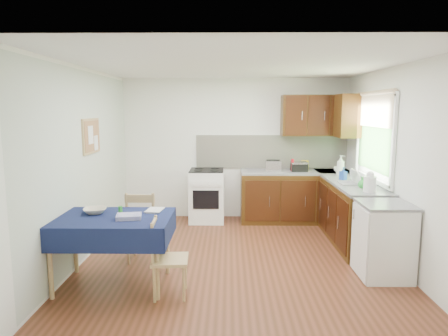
{
  "coord_description": "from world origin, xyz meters",
  "views": [
    {
      "loc": [
        -0.12,
        -5.06,
        1.96
      ],
      "look_at": [
        -0.18,
        0.28,
        1.17
      ],
      "focal_mm": 32.0,
      "sensor_mm": 36.0,
      "label": 1
    }
  ],
  "objects_px": {
    "toaster": "(273,166)",
    "sandwich_press": "(299,167)",
    "dining_table": "(112,226)",
    "chair_far": "(143,224)",
    "chair_near": "(166,256)",
    "kettle": "(370,183)",
    "dish_rack": "(355,182)"
  },
  "relations": [
    {
      "from": "toaster",
      "to": "sandwich_press",
      "type": "xyz_separation_m",
      "value": [
        0.45,
        0.03,
        -0.02
      ]
    },
    {
      "from": "dining_table",
      "to": "chair_far",
      "type": "bearing_deg",
      "value": 78.58
    },
    {
      "from": "chair_near",
      "to": "sandwich_press",
      "type": "height_order",
      "value": "sandwich_press"
    },
    {
      "from": "kettle",
      "to": "chair_near",
      "type": "bearing_deg",
      "value": -156.08
    },
    {
      "from": "toaster",
      "to": "sandwich_press",
      "type": "bearing_deg",
      "value": -12.09
    },
    {
      "from": "dish_rack",
      "to": "chair_near",
      "type": "bearing_deg",
      "value": -161.31
    },
    {
      "from": "chair_near",
      "to": "dish_rack",
      "type": "bearing_deg",
      "value": -59.28
    },
    {
      "from": "chair_far",
      "to": "toaster",
      "type": "xyz_separation_m",
      "value": [
        1.87,
        1.83,
        0.5
      ]
    },
    {
      "from": "chair_near",
      "to": "dish_rack",
      "type": "relative_size",
      "value": 1.92
    },
    {
      "from": "kettle",
      "to": "dining_table",
      "type": "bearing_deg",
      "value": -164.73
    },
    {
      "from": "chair_near",
      "to": "toaster",
      "type": "height_order",
      "value": "toaster"
    },
    {
      "from": "chair_near",
      "to": "sandwich_press",
      "type": "xyz_separation_m",
      "value": [
        1.87,
        2.83,
        0.54
      ]
    },
    {
      "from": "dish_rack",
      "to": "kettle",
      "type": "xyz_separation_m",
      "value": [
        0.02,
        -0.55,
        0.1
      ]
    },
    {
      "from": "dining_table",
      "to": "chair_near",
      "type": "height_order",
      "value": "chair_near"
    },
    {
      "from": "sandwich_press",
      "to": "dish_rack",
      "type": "distance_m",
      "value": 1.33
    },
    {
      "from": "chair_far",
      "to": "sandwich_press",
      "type": "xyz_separation_m",
      "value": [
        2.32,
        1.86,
        0.49
      ]
    },
    {
      "from": "dining_table",
      "to": "toaster",
      "type": "bearing_deg",
      "value": 54.01
    },
    {
      "from": "kettle",
      "to": "dish_rack",
      "type": "bearing_deg",
      "value": 91.57
    },
    {
      "from": "dish_rack",
      "to": "kettle",
      "type": "bearing_deg",
      "value": -103.51
    },
    {
      "from": "dish_rack",
      "to": "toaster",
      "type": "bearing_deg",
      "value": 117.19
    },
    {
      "from": "chair_near",
      "to": "dish_rack",
      "type": "height_order",
      "value": "dish_rack"
    },
    {
      "from": "toaster",
      "to": "sandwich_press",
      "type": "relative_size",
      "value": 0.97
    },
    {
      "from": "chair_far",
      "to": "kettle",
      "type": "xyz_separation_m",
      "value": [
        2.93,
        0.13,
        0.53
      ]
    },
    {
      "from": "chair_far",
      "to": "dish_rack",
      "type": "xyz_separation_m",
      "value": [
        2.91,
        0.68,
        0.43
      ]
    },
    {
      "from": "sandwich_press",
      "to": "kettle",
      "type": "xyz_separation_m",
      "value": [
        0.61,
        -1.73,
        0.04
      ]
    },
    {
      "from": "dining_table",
      "to": "chair_far",
      "type": "height_order",
      "value": "chair_far"
    },
    {
      "from": "chair_far",
      "to": "toaster",
      "type": "bearing_deg",
      "value": -135.17
    },
    {
      "from": "dining_table",
      "to": "sandwich_press",
      "type": "xyz_separation_m",
      "value": [
        2.5,
        2.58,
        0.29
      ]
    },
    {
      "from": "dish_rack",
      "to": "sandwich_press",
      "type": "bearing_deg",
      "value": 101.64
    },
    {
      "from": "sandwich_press",
      "to": "dish_rack",
      "type": "bearing_deg",
      "value": -40.85
    },
    {
      "from": "toaster",
      "to": "dish_rack",
      "type": "height_order",
      "value": "dish_rack"
    },
    {
      "from": "toaster",
      "to": "kettle",
      "type": "distance_m",
      "value": 2.0
    }
  ]
}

